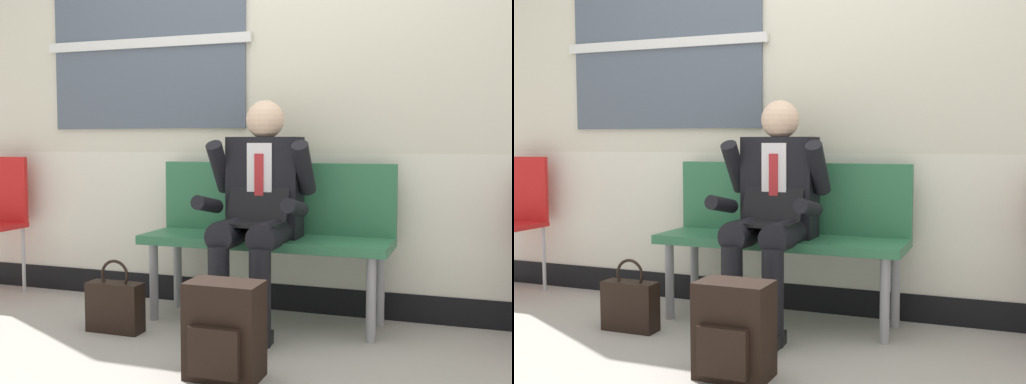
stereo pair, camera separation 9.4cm
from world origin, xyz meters
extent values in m
plane|color=#9E9991|center=(0.00, 0.00, 0.00)|extent=(18.00, 18.00, 0.00)
cube|color=silver|center=(0.00, 0.62, 0.55)|extent=(5.38, 0.12, 0.79)
cube|color=black|center=(0.00, 0.62, 0.08)|extent=(5.38, 0.14, 0.16)
cube|color=#4C5666|center=(-0.92, 0.55, 1.63)|extent=(1.34, 0.02, 1.07)
cube|color=silver|center=(-0.92, 0.54, 1.63)|extent=(1.42, 0.03, 0.06)
cube|color=#2D6B47|center=(-0.04, 0.27, 0.46)|extent=(1.39, 0.42, 0.05)
cube|color=#2D6B47|center=(-0.04, 0.45, 0.69)|extent=(1.39, 0.04, 0.40)
cylinder|color=gray|center=(-0.65, 0.12, 0.22)|extent=(0.05, 0.05, 0.44)
cylinder|color=gray|center=(-0.65, 0.42, 0.22)|extent=(0.05, 0.05, 0.44)
cylinder|color=gray|center=(0.58, 0.12, 0.22)|extent=(0.05, 0.05, 0.44)
cylinder|color=gray|center=(0.58, 0.42, 0.22)|extent=(0.05, 0.05, 0.44)
cylinder|color=black|center=(-0.15, 0.06, 0.53)|extent=(0.15, 0.40, 0.15)
cylinder|color=black|center=(-0.15, -0.13, 0.24)|extent=(0.11, 0.11, 0.49)
cube|color=black|center=(-0.15, -0.19, 0.04)|extent=(0.10, 0.26, 0.07)
cylinder|color=black|center=(0.07, 0.06, 0.53)|extent=(0.15, 0.40, 0.15)
cylinder|color=black|center=(0.07, -0.13, 0.24)|extent=(0.11, 0.11, 0.49)
cube|color=black|center=(0.07, -0.19, 0.04)|extent=(0.10, 0.26, 0.07)
cube|color=black|center=(-0.04, 0.27, 0.76)|extent=(0.40, 0.18, 0.55)
cube|color=silver|center=(-0.04, 0.18, 0.81)|extent=(0.14, 0.01, 0.38)
cube|color=#B22328|center=(-0.04, 0.17, 0.78)|extent=(0.05, 0.01, 0.33)
sphere|color=beige|center=(-0.04, 0.27, 1.13)|extent=(0.21, 0.21, 0.21)
cylinder|color=black|center=(-0.28, 0.20, 0.87)|extent=(0.09, 0.25, 0.30)
cylinder|color=black|center=(-0.28, 0.03, 0.68)|extent=(0.08, 0.27, 0.12)
cylinder|color=black|center=(0.20, 0.20, 0.87)|extent=(0.09, 0.25, 0.30)
cylinder|color=black|center=(0.20, 0.03, 0.68)|extent=(0.08, 0.27, 0.12)
cube|color=black|center=(-0.04, 0.03, 0.59)|extent=(0.34, 0.22, 0.02)
cube|color=black|center=(-0.04, 0.16, 0.70)|extent=(0.34, 0.08, 0.21)
cube|color=black|center=(0.07, -0.57, 0.21)|extent=(0.32, 0.20, 0.42)
cube|color=black|center=(0.07, -0.69, 0.15)|extent=(0.22, 0.04, 0.21)
cube|color=black|center=(-0.73, -0.15, 0.13)|extent=(0.30, 0.11, 0.27)
torus|color=black|center=(-0.73, -0.15, 0.31)|extent=(0.17, 0.02, 0.17)
cube|color=red|center=(-1.96, 0.44, 0.69)|extent=(0.38, 0.03, 0.44)
cylinder|color=#A5A5AA|center=(-1.80, 0.43, 0.22)|extent=(0.02, 0.02, 0.44)
camera|label=1|loc=(1.08, -3.02, 1.01)|focal=44.45mm
camera|label=2|loc=(1.17, -2.98, 1.01)|focal=44.45mm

